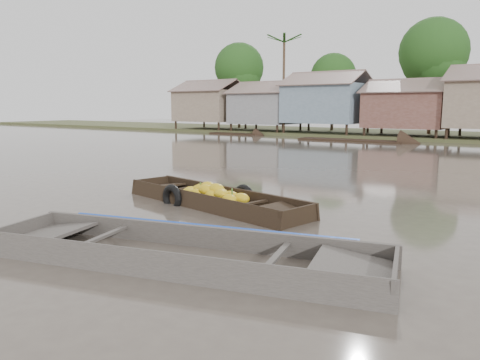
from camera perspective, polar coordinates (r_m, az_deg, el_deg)
The scene contains 3 objects.
ground at distance 10.03m, azimuth -6.69°, elevation -5.49°, with size 120.00×120.00×0.00m, color #4F453C.
banana_boat at distance 11.96m, azimuth -3.59°, elevation -2.26°, with size 5.87×2.45×0.78m.
viewer_boat at distance 7.75m, azimuth -6.87°, elevation -9.54°, with size 6.92×3.44×0.54m.
Camera 1 is at (6.51, -7.20, 2.50)m, focal length 35.00 mm.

